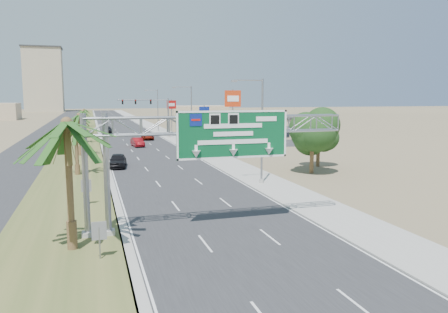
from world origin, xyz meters
TOP-DOWN VIEW (x-y plane):
  - ground at (0.00, 0.00)m, footprint 600.00×600.00m
  - road at (0.00, 110.00)m, footprint 12.00×300.00m
  - sidewalk_right at (8.50, 110.00)m, footprint 4.00×300.00m
  - median_grass at (-10.00, 110.00)m, footprint 7.00×300.00m
  - opposing_road at (-17.00, 110.00)m, footprint 8.00×300.00m
  - sign_gantry at (-1.06, 9.93)m, footprint 16.75×1.24m
  - palm_near at (-9.20, 8.00)m, footprint 5.70×5.70m
  - palm_row_b at (-9.50, 32.00)m, footprint 3.99×3.99m
  - palm_row_c at (-9.50, 48.00)m, footprint 3.99×3.99m
  - palm_row_d at (-9.50, 66.00)m, footprint 3.99×3.99m
  - palm_row_e at (-9.50, 85.00)m, footprint 3.99×3.99m
  - palm_row_f at (-9.50, 110.00)m, footprint 3.99×3.99m
  - streetlight_near at (7.30, 22.00)m, footprint 3.27×0.44m
  - streetlight_mid at (7.30, 52.00)m, footprint 3.27×0.44m
  - streetlight_far at (7.30, 88.00)m, footprint 3.27×0.44m
  - signal_mast at (5.17, 71.97)m, footprint 10.28×0.71m
  - store_building at (22.00, 66.00)m, footprint 18.00×10.00m
  - oak_near at (15.00, 26.00)m, footprint 4.50×4.50m
  - oak_far at (18.00, 30.00)m, footprint 3.50×3.50m
  - median_signback_a at (-7.80, 6.00)m, footprint 0.75×0.08m
  - median_signback_b at (-8.50, 18.00)m, footprint 0.75×0.08m
  - tower_distant at (-32.00, 250.00)m, footprint 20.00×16.00m
  - building_distant_right at (30.00, 140.00)m, footprint 20.00×12.00m
  - car_left_lane at (-5.09, 36.24)m, footprint 2.48×5.01m
  - car_mid_lane at (-0.55, 57.57)m, footprint 2.05×4.66m
  - car_right_lane at (2.51, 68.70)m, footprint 2.17×4.63m
  - car_far at (-4.27, 87.58)m, footprint 2.35×5.10m
  - pole_sign_red_near at (12.26, 45.40)m, footprint 2.38×0.99m
  - pole_sign_blue at (12.78, 64.30)m, footprint 2.02×0.63m
  - pole_sign_red_far at (9.00, 78.10)m, footprint 2.15×1.11m

SIDE VIEW (x-z plane):
  - ground at x=0.00m, z-range 0.00..0.00m
  - road at x=0.00m, z-range 0.00..0.02m
  - opposing_road at x=-17.00m, z-range 0.00..0.02m
  - sidewalk_right at x=8.50m, z-range 0.00..0.10m
  - median_grass at x=-10.00m, z-range 0.00..0.12m
  - car_right_lane at x=2.51m, z-range 0.00..1.28m
  - car_far at x=-4.27m, z-range 0.00..1.44m
  - car_mid_lane at x=-0.55m, z-range 0.00..1.49m
  - car_left_lane at x=-5.09m, z-range 0.00..1.64m
  - median_signback_a at x=-7.80m, z-range 0.41..2.49m
  - median_signback_b at x=-8.50m, z-range 0.41..2.49m
  - store_building at x=22.00m, z-range 0.00..4.00m
  - building_distant_right at x=30.00m, z-range 0.00..5.00m
  - oak_far at x=18.00m, z-range 1.02..6.62m
  - palm_row_d at x=-9.50m, z-range 1.69..7.14m
  - oak_near at x=15.00m, z-range 1.13..7.93m
  - streetlight_near at x=7.30m, z-range -0.31..9.69m
  - streetlight_mid at x=7.30m, z-range -0.31..9.69m
  - streetlight_far at x=7.30m, z-range -0.31..9.69m
  - palm_row_f at x=-9.50m, z-range 1.83..7.58m
  - pole_sign_blue at x=12.78m, z-range 1.43..8.09m
  - signal_mast at x=5.17m, z-range 0.85..8.85m
  - palm_row_b at x=-9.50m, z-range 1.93..7.87m
  - palm_row_e at x=-9.50m, z-range 2.02..8.16m
  - palm_row_c at x=-9.50m, z-range 2.29..9.04m
  - sign_gantry at x=-1.06m, z-range 2.31..9.81m
  - pole_sign_red_far at x=9.00m, z-range 2.20..9.92m
  - palm_near at x=-9.20m, z-range 2.76..11.11m
  - pole_sign_red_near at x=12.26m, z-range 2.74..12.20m
  - tower_distant at x=-32.00m, z-range 0.00..35.00m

